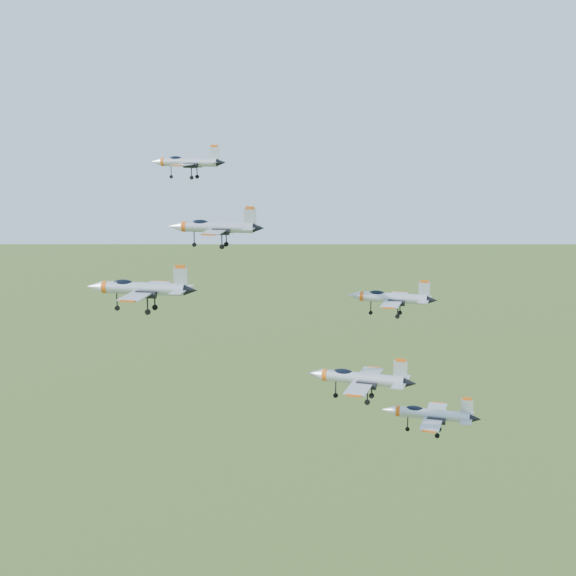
# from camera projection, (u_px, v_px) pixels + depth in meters

# --- Properties ---
(jet_lead) EXTENTS (12.27, 10.07, 3.29)m
(jet_lead) POSITION_uv_depth(u_px,v_px,m) (187.00, 162.00, 121.75)
(jet_lead) COLOR #ABB0B8
(jet_left_high) EXTENTS (13.48, 11.19, 3.60)m
(jet_left_high) POSITION_uv_depth(u_px,v_px,m) (215.00, 227.00, 108.18)
(jet_left_high) COLOR #ABB0B8
(jet_right_high) EXTENTS (13.22, 10.95, 3.53)m
(jet_right_high) POSITION_uv_depth(u_px,v_px,m) (140.00, 288.00, 90.58)
(jet_right_high) COLOR #ABB0B8
(jet_left_low) EXTENTS (12.68, 10.42, 3.40)m
(jet_left_low) POSITION_uv_depth(u_px,v_px,m) (390.00, 298.00, 111.24)
(jet_left_low) COLOR #ABB0B8
(jet_right_low) EXTENTS (12.80, 10.56, 3.42)m
(jet_right_low) POSITION_uv_depth(u_px,v_px,m) (359.00, 378.00, 91.02)
(jet_right_low) COLOR #ABB0B8
(jet_trail) EXTENTS (12.29, 10.12, 3.29)m
(jet_trail) POSITION_uv_depth(u_px,v_px,m) (429.00, 414.00, 98.99)
(jet_trail) COLOR #ABB0B8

